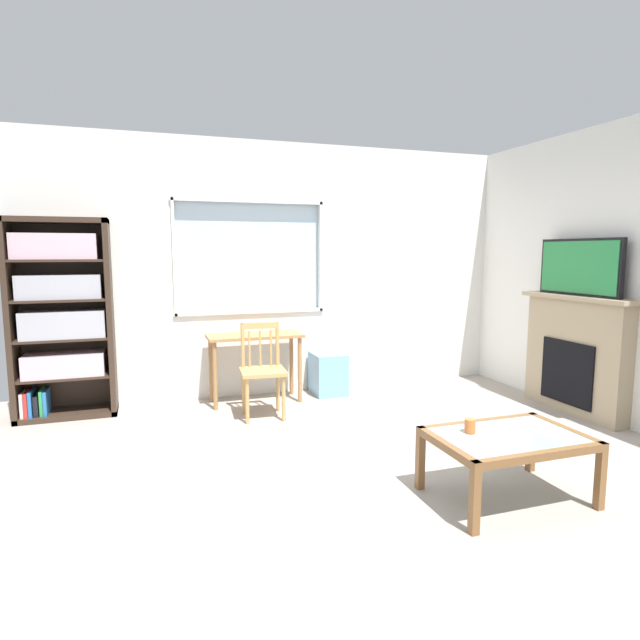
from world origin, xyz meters
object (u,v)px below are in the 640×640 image
(desk_under_window, at_px, (255,346))
(coffee_table, at_px, (508,444))
(bookshelf, at_px, (61,315))
(plastic_drawer_unit, at_px, (328,373))
(fireplace, at_px, (575,354))
(tv, at_px, (579,267))
(sippy_cup, at_px, (470,426))
(wooden_chair, at_px, (262,369))

(desk_under_window, distance_m, coffee_table, 2.91)
(bookshelf, xyz_separation_m, plastic_drawer_unit, (2.67, -0.06, -0.76))
(bookshelf, height_order, plastic_drawer_unit, bookshelf)
(coffee_table, bearing_deg, desk_under_window, 111.83)
(fireplace, bearing_deg, bookshelf, 162.68)
(tv, relative_size, sippy_cup, 10.75)
(bookshelf, relative_size, wooden_chair, 2.10)
(tv, xyz_separation_m, coffee_table, (-1.81, -1.32, -1.07))
(plastic_drawer_unit, height_order, fireplace, fireplace)
(bookshelf, distance_m, desk_under_window, 1.88)
(tv, bearing_deg, sippy_cup, -149.00)
(bookshelf, relative_size, sippy_cup, 21.05)
(fireplace, bearing_deg, wooden_chair, 163.77)
(plastic_drawer_unit, xyz_separation_m, sippy_cup, (0.03, -2.63, 0.24))
(bookshelf, relative_size, tv, 1.96)
(tv, bearing_deg, wooden_chair, 163.68)
(bookshelf, height_order, desk_under_window, bookshelf)
(bookshelf, xyz_separation_m, tv, (4.72, -1.48, 0.45))
(bookshelf, bearing_deg, tv, -17.38)
(desk_under_window, height_order, wooden_chair, wooden_chair)
(tv, xyz_separation_m, sippy_cup, (-2.02, -1.21, -0.96))
(bookshelf, bearing_deg, sippy_cup, -44.85)
(fireplace, height_order, sippy_cup, fireplace)
(coffee_table, xyz_separation_m, sippy_cup, (-0.21, 0.11, 0.11))
(coffee_table, bearing_deg, plastic_drawer_unit, 95.04)
(wooden_chair, bearing_deg, bookshelf, 160.92)
(plastic_drawer_unit, distance_m, sippy_cup, 2.64)
(sippy_cup, bearing_deg, desk_under_window, 108.60)
(tv, height_order, sippy_cup, tv)
(desk_under_window, bearing_deg, tv, -25.40)
(coffee_table, distance_m, sippy_cup, 0.26)
(plastic_drawer_unit, distance_m, coffee_table, 2.75)
(sippy_cup, bearing_deg, fireplace, 30.77)
(wooden_chair, bearing_deg, plastic_drawer_unit, 32.89)
(desk_under_window, relative_size, coffee_table, 1.03)
(desk_under_window, distance_m, wooden_chair, 0.53)
(bookshelf, bearing_deg, fireplace, -17.32)
(plastic_drawer_unit, bearing_deg, desk_under_window, -176.58)
(wooden_chair, relative_size, coffee_table, 0.94)
(plastic_drawer_unit, relative_size, tv, 0.48)
(wooden_chair, height_order, sippy_cup, wooden_chair)
(fireplace, distance_m, tv, 0.85)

